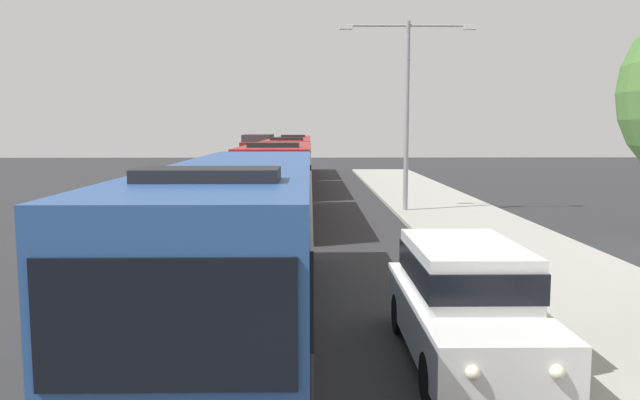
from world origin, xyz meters
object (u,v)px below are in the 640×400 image
(bus_second_in_line, at_px, (279,179))
(box_truck_oncoming, at_px, (258,151))
(bus_middle, at_px, (289,162))
(bus_fourth_in_line, at_px, (294,154))
(streetlamp_mid, at_px, (407,95))
(white_suv, at_px, (465,298))
(bus_lead, at_px, (242,238))

(bus_second_in_line, xyz_separation_m, box_truck_oncoming, (-3.30, 30.00, 0.03))
(bus_middle, bearing_deg, box_truck_oncoming, 100.66)
(bus_fourth_in_line, distance_m, box_truck_oncoming, 6.00)
(box_truck_oncoming, bearing_deg, bus_fourth_in_line, -56.64)
(box_truck_oncoming, height_order, streetlamp_mid, streetlamp_mid)
(white_suv, bearing_deg, box_truck_oncoming, 98.82)
(bus_lead, distance_m, bus_fourth_in_line, 38.34)
(bus_second_in_line, height_order, bus_middle, same)
(box_truck_oncoming, bearing_deg, bus_lead, -85.65)
(white_suv, bearing_deg, bus_middle, 97.63)
(bus_second_in_line, height_order, box_truck_oncoming, bus_second_in_line)
(bus_lead, xyz_separation_m, white_suv, (3.70, -1.77, -0.66))
(white_suv, distance_m, box_truck_oncoming, 45.67)
(bus_middle, xyz_separation_m, streetlamp_mid, (5.40, -10.18, 3.40))
(bus_fourth_in_line, bearing_deg, bus_second_in_line, -90.00)
(box_truck_oncoming, relative_size, streetlamp_mid, 1.05)
(bus_second_in_line, xyz_separation_m, white_suv, (3.70, -15.12, -0.66))
(bus_lead, xyz_separation_m, bus_middle, (-0.00, 25.82, -0.00))
(bus_middle, bearing_deg, bus_fourth_in_line, 90.00)
(bus_second_in_line, bearing_deg, bus_fourth_in_line, 90.00)
(bus_lead, xyz_separation_m, bus_fourth_in_line, (-0.00, 38.34, -0.00))
(bus_lead, relative_size, bus_middle, 1.02)
(white_suv, xyz_separation_m, streetlamp_mid, (1.70, 17.41, 4.06))
(box_truck_oncoming, bearing_deg, bus_second_in_line, -83.72)
(white_suv, bearing_deg, bus_fourth_in_line, 95.27)
(bus_second_in_line, distance_m, bus_middle, 12.47)
(bus_fourth_in_line, xyz_separation_m, white_suv, (3.70, -40.11, -0.66))
(streetlamp_mid, bearing_deg, box_truck_oncoming, 107.43)
(bus_fourth_in_line, bearing_deg, streetlamp_mid, -76.62)
(white_suv, xyz_separation_m, box_truck_oncoming, (-7.00, 45.12, 0.68))
(bus_lead, relative_size, white_suv, 2.51)
(bus_lead, bearing_deg, bus_second_in_line, 90.00)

